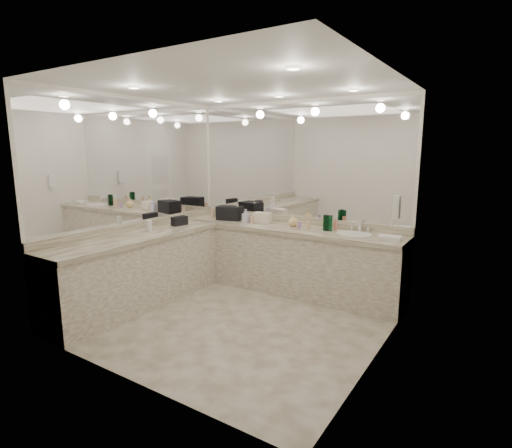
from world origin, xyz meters
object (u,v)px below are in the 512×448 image
Objects in this scene: wall_phone at (397,207)px; soap_bottle_a at (238,213)px; soap_bottle_b at (246,216)px; black_toiletry_bag at (230,213)px; sink at (354,235)px; cream_cosmetic_case at (262,218)px; hand_towel at (390,237)px; soap_bottle_c at (293,220)px.

soap_bottle_a is at bearing 166.82° from wall_phone.
soap_bottle_b is (0.22, -0.11, -0.01)m from soap_bottle_a.
soap_bottle_b is (0.32, -0.05, -0.01)m from black_toiletry_bag.
wall_phone reaches higher than sink.
cream_cosmetic_case is 1.82m from hand_towel.
wall_phone is at bearing -20.37° from cream_cosmetic_case.
black_toiletry_bag reaches higher than cream_cosmetic_case.
black_toiletry_bag is 1.04m from soap_bottle_c.
cream_cosmetic_case reaches higher than hand_towel.
soap_bottle_a is 1.11× the size of soap_bottle_b.
sink is at bearing -2.10° from soap_bottle_a.
wall_phone reaches higher than soap_bottle_c.
soap_bottle_a is (-1.81, 0.07, 0.11)m from sink.
hand_towel reaches higher than sink.
soap_bottle_c is (0.93, -0.01, -0.02)m from soap_bottle_a.
cream_cosmetic_case is 1.16× the size of soap_bottle_a.
soap_bottle_a reaches higher than cream_cosmetic_case.
soap_bottle_b is at bearing -178.41° from sink.
soap_bottle_b reaches higher than soap_bottle_c.
sink is 0.89m from soap_bottle_c.
soap_bottle_a reaches higher than black_toiletry_bag.
sink is 1.77× the size of cream_cosmetic_case.
soap_bottle_b reaches higher than sink.
sink is 0.91m from wall_phone.
cream_cosmetic_case is 0.50m from soap_bottle_c.
soap_bottle_c is at bearing -0.72° from soap_bottle_a.
black_toiletry_bag is 0.33m from soap_bottle_b.
wall_phone is 2.10m from cream_cosmetic_case.
soap_bottle_c is (1.04, 0.05, -0.02)m from black_toiletry_bag.
soap_bottle_c is at bearing -5.16° from cream_cosmetic_case.
wall_phone is at bearing -20.46° from soap_bottle_c.
soap_bottle_a reaches higher than soap_bottle_c.
cream_cosmetic_case is 0.96× the size of hand_towel.
hand_towel is at bearing -4.23° from soap_bottle_c.
black_toiletry_bag reaches higher than soap_bottle_c.
hand_towel is 1.21× the size of soap_bottle_a.
soap_bottle_b is (-2.20, 0.46, -0.35)m from wall_phone.
cream_cosmetic_case is at bearing 164.25° from wall_phone.
wall_phone is 1.12× the size of soap_bottle_a.
wall_phone is at bearing -13.18° from soap_bottle_a.
hand_towel is at bearing -7.84° from cream_cosmetic_case.
cream_cosmetic_case is at bearing 179.46° from soap_bottle_c.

